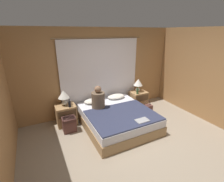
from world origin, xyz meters
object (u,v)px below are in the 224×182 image
(nightstand_right, at_px, (138,99))
(person_left_in_bed, at_px, (98,99))
(laptop_on_bed, at_px, (142,120))
(lamp_right, at_px, (138,83))
(pillow_right, at_px, (116,96))
(backpack_on_floor, at_px, (69,124))
(lamp_left, at_px, (64,95))
(beer_bottle_on_left_stand, at_px, (70,104))
(bed, at_px, (117,118))
(beer_bottle_on_right_stand, at_px, (138,91))
(pillow_left, at_px, (93,101))
(handbag_on_floor, at_px, (147,109))
(nightstand_left, at_px, (66,115))

(nightstand_right, height_order, person_left_in_bed, person_left_in_bed)
(person_left_in_bed, relative_size, laptop_on_bed, 2.03)
(lamp_right, height_order, person_left_in_bed, person_left_in_bed)
(pillow_right, relative_size, backpack_on_floor, 1.41)
(lamp_left, height_order, backpack_on_floor, lamp_left)
(lamp_right, relative_size, pillow_right, 0.76)
(beer_bottle_on_left_stand, height_order, laptop_on_bed, beer_bottle_on_left_stand)
(nightstand_right, distance_m, laptop_on_bed, 1.73)
(bed, xyz_separation_m, person_left_in_bed, (-0.37, 0.36, 0.48))
(pillow_right, relative_size, laptop_on_bed, 1.77)
(pillow_right, distance_m, beer_bottle_on_left_stand, 1.47)
(beer_bottle_on_right_stand, bearing_deg, person_left_in_bed, -171.69)
(lamp_left, distance_m, beer_bottle_on_left_stand, 0.29)
(pillow_right, height_order, backpack_on_floor, pillow_right)
(nightstand_right, relative_size, lamp_left, 1.30)
(beer_bottle_on_left_stand, bearing_deg, pillow_right, 6.79)
(pillow_left, bearing_deg, laptop_on_bed, -67.50)
(pillow_right, relative_size, beer_bottle_on_right_stand, 2.47)
(lamp_right, height_order, laptop_on_bed, lamp_right)
(pillow_right, relative_size, beer_bottle_on_left_stand, 2.55)
(lamp_left, relative_size, beer_bottle_on_left_stand, 1.94)
(beer_bottle_on_left_stand, relative_size, laptop_on_bed, 0.70)
(bed, distance_m, beer_bottle_on_right_stand, 1.25)
(lamp_right, xyz_separation_m, backpack_on_floor, (-2.37, -0.45, -0.60))
(lamp_right, distance_m, pillow_right, 0.87)
(beer_bottle_on_left_stand, bearing_deg, nightstand_right, 3.24)
(bed, bearing_deg, lamp_left, 147.30)
(pillow_left, relative_size, handbag_on_floor, 1.37)
(bed, bearing_deg, laptop_on_bed, -71.68)
(nightstand_right, height_order, laptop_on_bed, nightstand_right)
(lamp_left, bearing_deg, person_left_in_bed, -26.00)
(lamp_left, xyz_separation_m, lamp_right, (2.36, 0.00, 0.00))
(nightstand_right, bearing_deg, person_left_in_bed, -167.86)
(nightstand_right, bearing_deg, lamp_left, 178.54)
(person_left_in_bed, xyz_separation_m, backpack_on_floor, (-0.82, -0.06, -0.48))
(bed, xyz_separation_m, laptop_on_bed, (0.25, -0.75, 0.26))
(pillow_left, height_order, backpack_on_floor, pillow_left)
(nightstand_left, xyz_separation_m, lamp_right, (2.36, 0.06, 0.55))
(laptop_on_bed, bearing_deg, lamp_right, 58.32)
(nightstand_right, relative_size, pillow_right, 0.99)
(lamp_left, bearing_deg, nightstand_right, -1.46)
(beer_bottle_on_right_stand, height_order, laptop_on_bed, beer_bottle_on_right_stand)
(bed, xyz_separation_m, beer_bottle_on_right_stand, (1.03, 0.57, 0.40))
(bed, relative_size, backpack_on_floor, 4.93)
(bed, height_order, handbag_on_floor, bed)
(pillow_right, bearing_deg, pillow_left, 180.00)
(pillow_right, distance_m, person_left_in_bed, 0.85)
(bed, height_order, person_left_in_bed, person_left_in_bed)
(lamp_left, distance_m, beer_bottle_on_right_stand, 2.23)
(person_left_in_bed, bearing_deg, lamp_right, 14.25)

